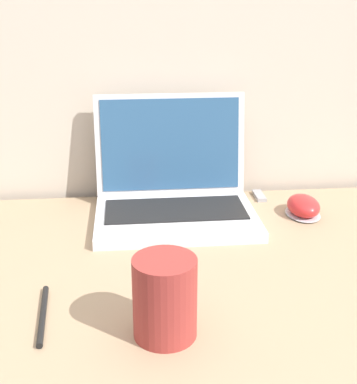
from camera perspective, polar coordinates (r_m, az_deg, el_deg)
laptop at (r=1.10m, az=-0.49°, el=0.22°), size 0.32×0.26×0.23m
drink_cup at (r=0.72m, az=-1.47°, el=-11.08°), size 0.09×0.09×0.11m
computer_mouse at (r=1.13m, az=13.17°, el=-1.55°), size 0.07×0.09×0.04m
usb_stick at (r=1.21m, az=8.60°, el=-0.39°), size 0.02×0.06×0.01m
pen at (r=0.80m, az=-14.27°, el=-12.57°), size 0.02×0.15×0.01m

